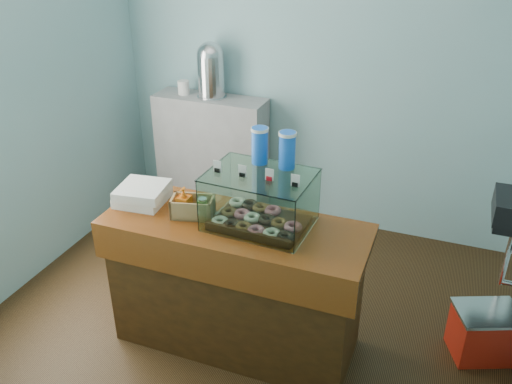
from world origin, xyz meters
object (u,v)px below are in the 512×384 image
at_px(coffee_urn, 211,68).
at_px(red_cooler, 484,333).
at_px(counter, 236,284).
at_px(display_case, 261,197).

distance_m(coffee_urn, red_cooler, 2.90).
bearing_deg(coffee_urn, red_cooler, -25.45).
bearing_deg(coffee_urn, counter, -60.88).
height_order(display_case, red_cooler, display_case).
xyz_separation_m(display_case, red_cooler, (1.37, 0.37, -0.90)).
height_order(counter, display_case, display_case).
relative_size(counter, display_case, 2.59).
bearing_deg(display_case, counter, -148.00).
xyz_separation_m(coffee_urn, red_cooler, (2.39, -1.14, -1.18)).
height_order(counter, red_cooler, counter).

